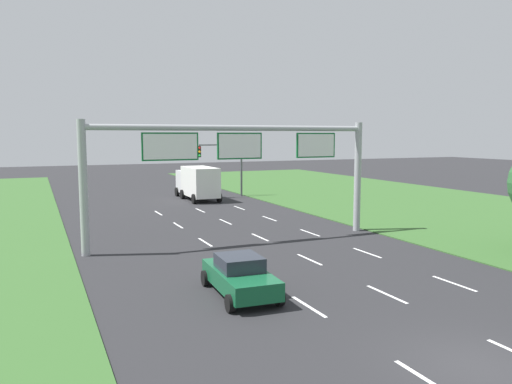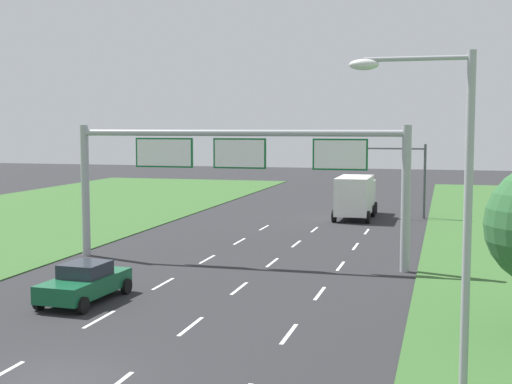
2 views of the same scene
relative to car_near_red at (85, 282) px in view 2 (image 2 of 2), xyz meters
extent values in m
plane|color=#262628|center=(3.53, -8.25, -0.77)|extent=(200.00, 200.00, 0.00)
cube|color=white|center=(1.78, -2.25, -0.77)|extent=(0.14, 2.40, 0.01)
cube|color=white|center=(1.78, 3.75, -0.77)|extent=(0.14, 2.40, 0.01)
cube|color=white|center=(1.78, 9.75, -0.77)|extent=(0.14, 2.40, 0.01)
cube|color=white|center=(1.78, 15.75, -0.77)|extent=(0.14, 2.40, 0.01)
cube|color=white|center=(1.78, 21.75, -0.77)|extent=(0.14, 2.40, 0.01)
cube|color=white|center=(5.28, -2.25, -0.77)|extent=(0.14, 2.40, 0.01)
cube|color=white|center=(5.28, 3.75, -0.77)|extent=(0.14, 2.40, 0.01)
cube|color=white|center=(5.28, 9.75, -0.77)|extent=(0.14, 2.40, 0.01)
cube|color=white|center=(5.28, 15.75, -0.77)|extent=(0.14, 2.40, 0.01)
cube|color=white|center=(5.28, 21.75, -0.77)|extent=(0.14, 2.40, 0.01)
cube|color=white|center=(8.78, -2.25, -0.77)|extent=(0.14, 2.40, 0.01)
cube|color=white|center=(8.78, 3.75, -0.77)|extent=(0.14, 2.40, 0.01)
cube|color=white|center=(8.78, 9.75, -0.77)|extent=(0.14, 2.40, 0.01)
cube|color=white|center=(8.78, 15.75, -0.77)|extent=(0.14, 2.40, 0.01)
cube|color=white|center=(8.78, 21.75, -0.77)|extent=(0.14, 2.40, 0.01)
cube|color=#145633|center=(0.00, -0.01, -0.11)|extent=(2.09, 4.52, 0.69)
cube|color=#232833|center=(0.00, 0.05, 0.51)|extent=(1.67, 1.86, 0.55)
cylinder|color=black|center=(-0.86, 1.70, -0.45)|extent=(0.25, 0.65, 0.64)
cylinder|color=black|center=(1.03, 1.60, -0.45)|extent=(0.25, 0.65, 0.64)
cylinder|color=black|center=(-1.04, -1.63, -0.45)|extent=(0.25, 0.65, 0.64)
cylinder|color=black|center=(0.85, -1.73, -0.45)|extent=(0.25, 0.65, 0.64)
cube|color=silver|center=(7.21, 31.52, 0.78)|extent=(2.20, 2.10, 2.20)
cube|color=silver|center=(7.20, 27.75, 1.05)|extent=(2.37, 5.13, 2.74)
cylinder|color=black|center=(6.08, 32.02, -0.32)|extent=(0.28, 0.90, 0.90)
cylinder|color=black|center=(8.34, 32.02, -0.32)|extent=(0.28, 0.90, 0.90)
cylinder|color=black|center=(5.99, 29.72, -0.32)|extent=(0.28, 0.90, 0.90)
cylinder|color=black|center=(8.41, 29.72, -0.32)|extent=(0.28, 0.90, 0.90)
cylinder|color=black|center=(5.99, 25.79, -0.32)|extent=(0.28, 0.90, 0.90)
cylinder|color=black|center=(8.41, 25.79, -0.32)|extent=(0.28, 0.90, 0.90)
cylinder|color=#9EA0A5|center=(-4.87, 9.16, 2.73)|extent=(0.44, 0.44, 7.00)
cylinder|color=#9EA0A5|center=(11.93, 9.16, 2.73)|extent=(0.44, 0.44, 7.00)
cylinder|color=#9EA0A5|center=(3.53, 9.16, 5.83)|extent=(16.80, 0.32, 0.32)
cube|color=#0C5B28|center=(-0.32, 9.16, 4.81)|extent=(3.12, 0.12, 1.52)
cube|color=white|center=(-0.32, 9.10, 4.81)|extent=(2.96, 0.01, 1.36)
cube|color=#0C5B28|center=(3.73, 9.16, 4.81)|extent=(2.73, 0.12, 1.52)
cube|color=white|center=(3.73, 9.10, 4.81)|extent=(2.57, 0.01, 1.36)
cube|color=#0C5B28|center=(8.78, 9.16, 4.81)|extent=(2.67, 0.12, 1.52)
cube|color=white|center=(8.78, 9.10, 4.81)|extent=(2.51, 0.01, 1.36)
cylinder|color=#47494F|center=(12.21, 29.63, 2.03)|extent=(0.20, 0.20, 5.60)
cylinder|color=#47494F|center=(9.96, 29.63, 4.48)|extent=(4.50, 0.14, 0.14)
cube|color=black|center=(7.71, 29.63, 3.83)|extent=(0.32, 0.36, 1.10)
sphere|color=red|center=(7.71, 29.43, 4.20)|extent=(0.22, 0.22, 0.22)
sphere|color=orange|center=(7.71, 29.43, 3.83)|extent=(0.22, 0.22, 0.22)
sphere|color=green|center=(7.71, 29.43, 3.46)|extent=(0.22, 0.22, 0.22)
cylinder|color=#9EA0A5|center=(14.20, -9.69, 3.48)|extent=(0.18, 0.18, 8.50)
cylinder|color=#9EA0A5|center=(13.10, -9.69, 7.58)|extent=(2.20, 0.10, 0.10)
ellipsoid|color=silver|center=(12.00, -9.69, 7.48)|extent=(0.64, 0.32, 0.24)
camera|label=1|loc=(-7.07, -17.46, 5.41)|focal=35.00mm
camera|label=2|loc=(13.74, -25.07, 6.18)|focal=50.00mm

